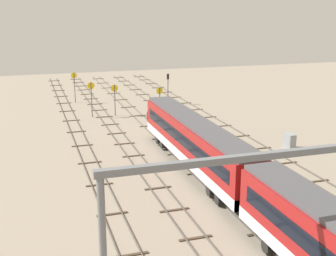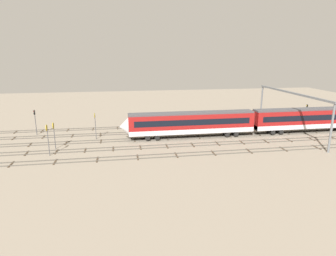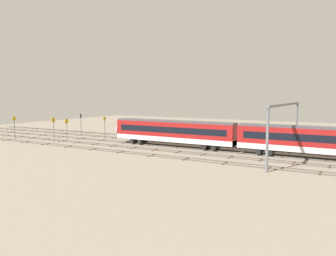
{
  "view_description": "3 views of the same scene",
  "coord_description": "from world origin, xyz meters",
  "px_view_note": "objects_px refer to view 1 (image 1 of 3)",
  "views": [
    {
      "loc": [
        -37.26,
        14.9,
        15.34
      ],
      "look_at": [
        6.61,
        1.01,
        2.9
      ],
      "focal_mm": 47.7,
      "sensor_mm": 36.0,
      "label": 1
    },
    {
      "loc": [
        14.49,
        52.56,
        15.85
      ],
      "look_at": [
        5.76,
        -1.21,
        1.74
      ],
      "focal_mm": 31.16,
      "sensor_mm": 36.0,
      "label": 2
    },
    {
      "loc": [
        -27.78,
        53.37,
        9.61
      ],
      "look_at": [
        2.6,
        -0.25,
        3.46
      ],
      "focal_mm": 35.02,
      "sensor_mm": 36.0,
      "label": 3
    }
  ],
  "objects_px": {
    "speed_sign_mid_trackside": "(160,100)",
    "relay_cabinet": "(289,141)",
    "speed_sign_distant_end": "(115,95)",
    "speed_sign_near_foreground": "(74,83)",
    "overhead_gantry": "(326,177)",
    "signal_light_trackside_departure": "(168,84)",
    "speed_sign_far_trackside": "(91,94)"
  },
  "relations": [
    {
      "from": "speed_sign_near_foreground",
      "to": "signal_light_trackside_departure",
      "type": "bearing_deg",
      "value": -111.54
    },
    {
      "from": "speed_sign_near_foreground",
      "to": "speed_sign_far_trackside",
      "type": "xyz_separation_m",
      "value": [
        -11.0,
        -1.22,
        0.07
      ]
    },
    {
      "from": "speed_sign_mid_trackside",
      "to": "speed_sign_distant_end",
      "type": "distance_m",
      "value": 8.06
    },
    {
      "from": "speed_sign_mid_trackside",
      "to": "relay_cabinet",
      "type": "xyz_separation_m",
      "value": [
        -15.18,
        -10.66,
        -2.38
      ]
    },
    {
      "from": "signal_light_trackside_departure",
      "to": "speed_sign_near_foreground",
      "type": "bearing_deg",
      "value": 68.46
    },
    {
      "from": "speed_sign_near_foreground",
      "to": "speed_sign_mid_trackside",
      "type": "height_order",
      "value": "speed_sign_near_foreground"
    },
    {
      "from": "signal_light_trackside_departure",
      "to": "relay_cabinet",
      "type": "relative_size",
      "value": 2.88
    },
    {
      "from": "speed_sign_near_foreground",
      "to": "speed_sign_far_trackside",
      "type": "relative_size",
      "value": 0.99
    },
    {
      "from": "speed_sign_far_trackside",
      "to": "speed_sign_distant_end",
      "type": "height_order",
      "value": "speed_sign_far_trackside"
    },
    {
      "from": "relay_cabinet",
      "to": "signal_light_trackside_departure",
      "type": "bearing_deg",
      "value": 11.93
    },
    {
      "from": "signal_light_trackside_departure",
      "to": "overhead_gantry",
      "type": "bearing_deg",
      "value": 172.06
    },
    {
      "from": "relay_cabinet",
      "to": "speed_sign_near_foreground",
      "type": "bearing_deg",
      "value": 31.58
    },
    {
      "from": "speed_sign_distant_end",
      "to": "speed_sign_near_foreground",
      "type": "bearing_deg",
      "value": 22.08
    },
    {
      "from": "speed_sign_mid_trackside",
      "to": "signal_light_trackside_departure",
      "type": "distance_m",
      "value": 12.89
    },
    {
      "from": "speed_sign_distant_end",
      "to": "relay_cabinet",
      "type": "xyz_separation_m",
      "value": [
        -21.55,
        -15.6,
        -2.25
      ]
    },
    {
      "from": "overhead_gantry",
      "to": "speed_sign_near_foreground",
      "type": "bearing_deg",
      "value": 7.62
    },
    {
      "from": "speed_sign_near_foreground",
      "to": "signal_light_trackside_departure",
      "type": "relative_size",
      "value": 1.01
    },
    {
      "from": "overhead_gantry",
      "to": "speed_sign_distant_end",
      "type": "xyz_separation_m",
      "value": [
        44.47,
        2.89,
        -3.52
      ]
    },
    {
      "from": "speed_sign_near_foreground",
      "to": "speed_sign_mid_trackside",
      "type": "xyz_separation_m",
      "value": [
        -17.61,
        -9.49,
        -0.07
      ]
    },
    {
      "from": "speed_sign_mid_trackside",
      "to": "relay_cabinet",
      "type": "bearing_deg",
      "value": -144.92
    },
    {
      "from": "speed_sign_distant_end",
      "to": "relay_cabinet",
      "type": "height_order",
      "value": "speed_sign_distant_end"
    },
    {
      "from": "speed_sign_mid_trackside",
      "to": "signal_light_trackside_departure",
      "type": "xyz_separation_m",
      "value": [
        11.91,
        -4.94,
        -0.01
      ]
    },
    {
      "from": "speed_sign_mid_trackside",
      "to": "speed_sign_far_trackside",
      "type": "relative_size",
      "value": 0.98
    },
    {
      "from": "speed_sign_far_trackside",
      "to": "speed_sign_mid_trackside",
      "type": "bearing_deg",
      "value": -128.61
    },
    {
      "from": "speed_sign_far_trackside",
      "to": "speed_sign_distant_end",
      "type": "xyz_separation_m",
      "value": [
        -0.24,
        -3.34,
        -0.28
      ]
    },
    {
      "from": "signal_light_trackside_departure",
      "to": "speed_sign_far_trackside",
      "type": "bearing_deg",
      "value": 111.87
    },
    {
      "from": "overhead_gantry",
      "to": "speed_sign_near_foreground",
      "type": "xyz_separation_m",
      "value": [
        55.71,
        7.45,
        -3.32
      ]
    },
    {
      "from": "speed_sign_far_trackside",
      "to": "signal_light_trackside_departure",
      "type": "relative_size",
      "value": 1.02
    },
    {
      "from": "overhead_gantry",
      "to": "speed_sign_mid_trackside",
      "type": "distance_m",
      "value": 38.31
    },
    {
      "from": "overhead_gantry",
      "to": "relay_cabinet",
      "type": "distance_m",
      "value": 26.84
    },
    {
      "from": "overhead_gantry",
      "to": "signal_light_trackside_departure",
      "type": "xyz_separation_m",
      "value": [
        50.02,
        -6.98,
        -3.4
      ]
    },
    {
      "from": "signal_light_trackside_departure",
      "to": "relay_cabinet",
      "type": "distance_m",
      "value": 27.79
    }
  ]
}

